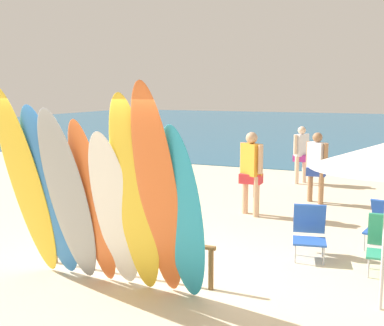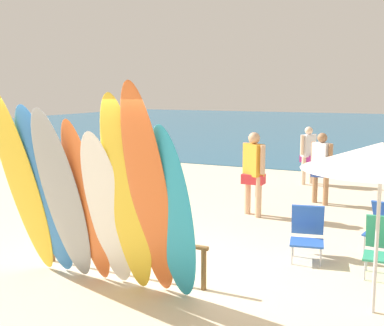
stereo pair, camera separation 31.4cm
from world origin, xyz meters
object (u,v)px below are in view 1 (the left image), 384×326
at_px(surfboard_orange_3, 93,205).
at_px(surfboard_yellow_5, 135,198).
at_px(surfboard_grey_2, 68,199).
at_px(beachgoer_photographing, 301,151).
at_px(surfboard_white_4, 115,213).
at_px(beach_chair_blue, 384,222).
at_px(surfboard_rack, 127,243).
at_px(beachgoer_midbeach, 317,163).
at_px(surfboard_yellow_0, 27,186).
at_px(surfboard_blue_1, 51,195).
at_px(beachgoer_by_water, 251,168).
at_px(surfboard_orange_6, 158,196).
at_px(beach_chair_red, 309,230).
at_px(surfboard_teal_7, 182,216).

xyz_separation_m(surfboard_orange_3, surfboard_yellow_5, (0.66, -0.07, 0.16)).
relative_size(surfboard_grey_2, beachgoer_photographing, 1.59).
distance_m(surfboard_white_4, beach_chair_blue, 4.62).
bearing_deg(surfboard_orange_3, beach_chair_blue, 46.17).
xyz_separation_m(surfboard_rack, beachgoer_midbeach, (1.70, 5.60, 0.47)).
distance_m(surfboard_rack, surfboard_yellow_5, 1.16).
bearing_deg(surfboard_grey_2, surfboard_yellow_0, -178.00).
relative_size(surfboard_orange_3, surfboard_white_4, 1.05).
height_order(surfboard_yellow_0, beachgoer_photographing, surfboard_yellow_0).
xyz_separation_m(surfboard_blue_1, beachgoer_photographing, (1.71, 8.48, -0.30)).
height_order(surfboard_blue_1, beachgoer_by_water, surfboard_blue_1).
height_order(surfboard_white_4, surfboard_orange_6, surfboard_orange_6).
xyz_separation_m(surfboard_rack, beach_chair_red, (2.21, 1.82, -0.04)).
bearing_deg(surfboard_orange_6, surfboard_orange_3, 171.59).
height_order(surfboard_rack, surfboard_yellow_5, surfboard_yellow_5).
xyz_separation_m(beachgoer_photographing, beachgoer_by_water, (-0.28, -3.93, 0.08)).
bearing_deg(beachgoer_midbeach, surfboard_grey_2, 103.34).
relative_size(surfboard_yellow_0, beachgoer_photographing, 1.76).
distance_m(surfboard_yellow_5, beachgoer_photographing, 8.52).
bearing_deg(beach_chair_red, surfboard_yellow_0, -153.59).
distance_m(surfboard_teal_7, beachgoer_midbeach, 6.19).
xyz_separation_m(surfboard_yellow_5, beachgoer_midbeach, (1.19, 6.24, -0.35)).
distance_m(surfboard_yellow_0, beachgoer_midbeach, 6.93).
relative_size(surfboard_white_4, beach_chair_blue, 2.69).
distance_m(surfboard_orange_3, beachgoer_photographing, 8.51).
relative_size(surfboard_teal_7, beachgoer_midbeach, 1.40).
distance_m(surfboard_orange_3, surfboard_orange_6, 1.02).
bearing_deg(beach_chair_blue, surfboard_blue_1, -129.23).
relative_size(surfboard_blue_1, beach_chair_red, 3.09).
bearing_deg(surfboard_teal_7, beach_chair_red, 69.81).
height_order(beachgoer_midbeach, beach_chair_blue, beachgoer_midbeach).
xyz_separation_m(beachgoer_midbeach, beachgoer_by_water, (-1.06, -1.67, 0.06)).
relative_size(surfboard_orange_3, beach_chair_red, 2.85).
bearing_deg(surfboard_rack, beachgoer_photographing, 83.29).
bearing_deg(surfboard_yellow_0, surfboard_orange_6, -1.63).
xyz_separation_m(beachgoer_by_water, beach_chair_red, (1.57, -2.11, -0.57)).
distance_m(surfboard_teal_7, beach_chair_red, 2.71).
bearing_deg(surfboard_rack, beachgoer_by_water, 80.76).
relative_size(surfboard_orange_6, surfboard_teal_7, 1.24).
xyz_separation_m(surfboard_blue_1, surfboard_orange_3, (0.63, 0.05, -0.09)).
bearing_deg(surfboard_rack, surfboard_teal_7, -26.79).
xyz_separation_m(surfboard_orange_3, beachgoer_midbeach, (1.85, 6.18, -0.19)).
xyz_separation_m(beachgoer_photographing, beach_chair_blue, (2.35, -5.08, -0.50)).
distance_m(surfboard_yellow_5, beachgoer_by_water, 4.58).
height_order(surfboard_yellow_0, beachgoer_by_water, surfboard_yellow_0).
height_order(surfboard_rack, beachgoer_by_water, beachgoer_by_water).
bearing_deg(beachgoer_by_water, surfboard_orange_6, -55.30).
bearing_deg(beach_chair_blue, beachgoer_photographing, 125.72).
bearing_deg(beachgoer_photographing, surfboard_grey_2, -160.52).
xyz_separation_m(surfboard_grey_2, beachgoer_photographing, (1.37, 8.54, -0.29)).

